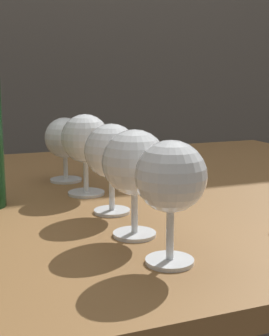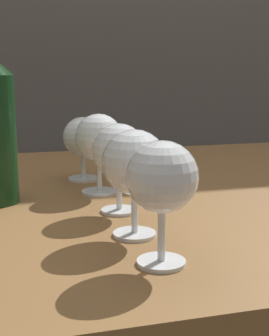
% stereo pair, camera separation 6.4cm
% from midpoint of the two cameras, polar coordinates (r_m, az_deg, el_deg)
% --- Properties ---
extents(dining_table, '(1.28, 0.97, 0.72)m').
position_cam_midpoint_polar(dining_table, '(0.94, -3.78, -7.46)').
color(dining_table, brown).
rests_on(dining_table, ground_plane).
extents(wine_glass_rose, '(0.08, 0.08, 0.14)m').
position_cam_midpoint_polar(wine_glass_rose, '(0.54, 0.96, -1.41)').
color(wine_glass_rose, white).
rests_on(wine_glass_rose, dining_table).
extents(wine_glass_amber, '(0.09, 0.09, 0.14)m').
position_cam_midpoint_polar(wine_glass_amber, '(0.63, -2.87, 0.44)').
color(wine_glass_amber, white).
rests_on(wine_glass_amber, dining_table).
extents(wine_glass_white, '(0.08, 0.08, 0.14)m').
position_cam_midpoint_polar(wine_glass_white, '(0.75, -5.18, 1.78)').
color(wine_glass_white, white).
rests_on(wine_glass_white, dining_table).
extents(wine_glass_pinot, '(0.09, 0.09, 0.15)m').
position_cam_midpoint_polar(wine_glass_pinot, '(0.87, -7.93, 3.29)').
color(wine_glass_pinot, white).
rests_on(wine_glass_pinot, dining_table).
extents(wine_glass_cabernet, '(0.08, 0.08, 0.13)m').
position_cam_midpoint_polar(wine_glass_cabernet, '(0.98, -10.06, 3.37)').
color(wine_glass_cabernet, white).
rests_on(wine_glass_cabernet, dining_table).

